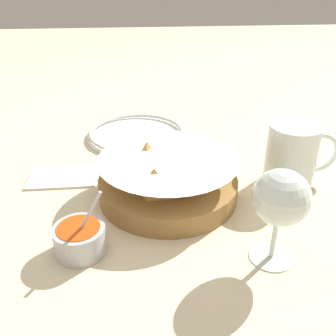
{
  "coord_description": "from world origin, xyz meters",
  "views": [
    {
      "loc": [
        -0.01,
        -0.54,
        0.37
      ],
      "look_at": [
        0.04,
        0.03,
        0.06
      ],
      "focal_mm": 40.0,
      "sensor_mm": 36.0,
      "label": 1
    }
  ],
  "objects_px": {
    "beer_mug": "(292,158)",
    "side_plate": "(137,133)",
    "food_basket": "(168,180)",
    "wine_glass": "(281,201)",
    "sauce_cup": "(80,238)"
  },
  "relations": [
    {
      "from": "sauce_cup",
      "to": "beer_mug",
      "type": "xyz_separation_m",
      "value": [
        0.37,
        0.16,
        0.03
      ]
    },
    {
      "from": "wine_glass",
      "to": "beer_mug",
      "type": "xyz_separation_m",
      "value": [
        0.1,
        0.2,
        -0.04
      ]
    },
    {
      "from": "sauce_cup",
      "to": "beer_mug",
      "type": "relative_size",
      "value": 0.74
    },
    {
      "from": "wine_glass",
      "to": "side_plate",
      "type": "xyz_separation_m",
      "value": [
        -0.18,
        0.44,
        -0.09
      ]
    },
    {
      "from": "beer_mug",
      "to": "side_plate",
      "type": "relative_size",
      "value": 0.57
    },
    {
      "from": "food_basket",
      "to": "side_plate",
      "type": "height_order",
      "value": "food_basket"
    },
    {
      "from": "beer_mug",
      "to": "food_basket",
      "type": "bearing_deg",
      "value": -174.03
    },
    {
      "from": "food_basket",
      "to": "beer_mug",
      "type": "xyz_separation_m",
      "value": [
        0.23,
        0.02,
        0.02
      ]
    },
    {
      "from": "beer_mug",
      "to": "sauce_cup",
      "type": "bearing_deg",
      "value": -156.79
    },
    {
      "from": "wine_glass",
      "to": "beer_mug",
      "type": "distance_m",
      "value": 0.23
    },
    {
      "from": "food_basket",
      "to": "sauce_cup",
      "type": "height_order",
      "value": "sauce_cup"
    },
    {
      "from": "beer_mug",
      "to": "wine_glass",
      "type": "bearing_deg",
      "value": -116.69
    },
    {
      "from": "food_basket",
      "to": "beer_mug",
      "type": "relative_size",
      "value": 1.8
    },
    {
      "from": "food_basket",
      "to": "sauce_cup",
      "type": "relative_size",
      "value": 2.42
    },
    {
      "from": "wine_glass",
      "to": "beer_mug",
      "type": "bearing_deg",
      "value": 63.31
    }
  ]
}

